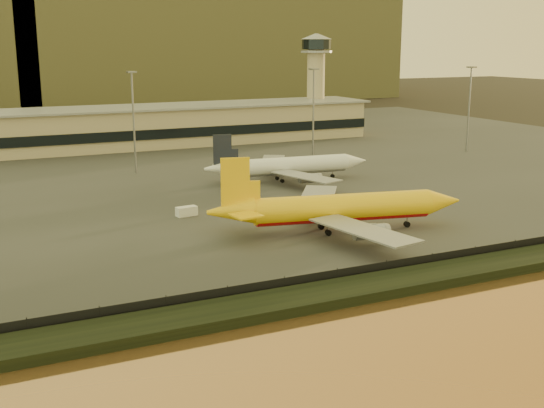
{
  "coord_description": "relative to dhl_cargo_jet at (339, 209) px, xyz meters",
  "views": [
    {
      "loc": [
        -51.58,
        -88.52,
        32.23
      ],
      "look_at": [
        -3.97,
        12.0,
        5.97
      ],
      "focal_mm": 45.0,
      "sensor_mm": 36.0,
      "label": 1
    }
  ],
  "objects": [
    {
      "name": "ground",
      "position": [
        -8.0,
        -10.27,
        -4.31
      ],
      "size": [
        900.0,
        900.0,
        0.0
      ],
      "primitive_type": "plane",
      "color": "black",
      "rests_on": "ground"
    },
    {
      "name": "embankment",
      "position": [
        -8.0,
        -27.27,
        -3.61
      ],
      "size": [
        320.0,
        7.0,
        1.4
      ],
      "primitive_type": "cube",
      "color": "black",
      "rests_on": "ground"
    },
    {
      "name": "tarmac",
      "position": [
        -8.0,
        84.73,
        -4.21
      ],
      "size": [
        320.0,
        220.0,
        0.2
      ],
      "primitive_type": "cube",
      "color": "#2D2D2D",
      "rests_on": "ground"
    },
    {
      "name": "perimeter_fence",
      "position": [
        -8.0,
        -23.27,
        -3.01
      ],
      "size": [
        300.0,
        0.05,
        2.2
      ],
      "primitive_type": "cube",
      "color": "black",
      "rests_on": "tarmac"
    },
    {
      "name": "terminal_building",
      "position": [
        -22.52,
        115.28,
        1.93
      ],
      "size": [
        202.0,
        25.0,
        12.6
      ],
      "color": "tan",
      "rests_on": "tarmac"
    },
    {
      "name": "control_tower",
      "position": [
        62.0,
        120.73,
        17.35
      ],
      "size": [
        11.2,
        11.2,
        35.5
      ],
      "color": "tan",
      "rests_on": "tarmac"
    },
    {
      "name": "apron_light_masts",
      "position": [
        7.0,
        64.73,
        11.39
      ],
      "size": [
        152.2,
        12.2,
        25.4
      ],
      "color": "slate",
      "rests_on": "tarmac"
    },
    {
      "name": "distant_hills",
      "position": [
        -28.74,
        329.73,
        27.08
      ],
      "size": [
        470.0,
        160.0,
        70.0
      ],
      "color": "brown",
      "rests_on": "ground"
    },
    {
      "name": "dhl_cargo_jet",
      "position": [
        0.0,
        0.0,
        0.0
      ],
      "size": [
        45.87,
        44.22,
        13.77
      ],
      "rotation": [
        0.0,
        0.0,
        -0.21
      ],
      "color": "yellow",
      "rests_on": "tarmac"
    },
    {
      "name": "white_narrowbody_jet",
      "position": [
        12.44,
        44.14,
        -0.58
      ],
      "size": [
        41.24,
        40.05,
        11.84
      ],
      "rotation": [
        0.0,
        0.0,
        -0.1
      ],
      "color": "white",
      "rests_on": "tarmac"
    },
    {
      "name": "gse_vehicle_yellow",
      "position": [
        4.57,
        12.27,
        -3.3
      ],
      "size": [
        3.81,
        2.12,
        1.62
      ],
      "primitive_type": "cube",
      "rotation": [
        0.0,
        0.0,
        0.14
      ],
      "color": "yellow",
      "rests_on": "tarmac"
    },
    {
      "name": "gse_vehicle_white",
      "position": [
        -20.41,
        21.96,
        -3.22
      ],
      "size": [
        4.18,
        2.31,
        1.79
      ],
      "primitive_type": "cube",
      "rotation": [
        0.0,
        0.0,
        0.14
      ],
      "color": "white",
      "rests_on": "tarmac"
    }
  ]
}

